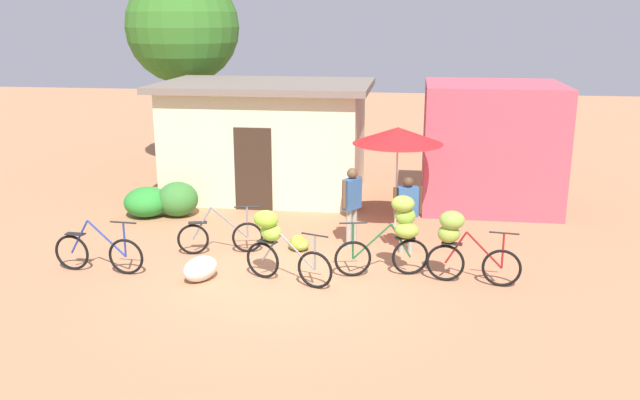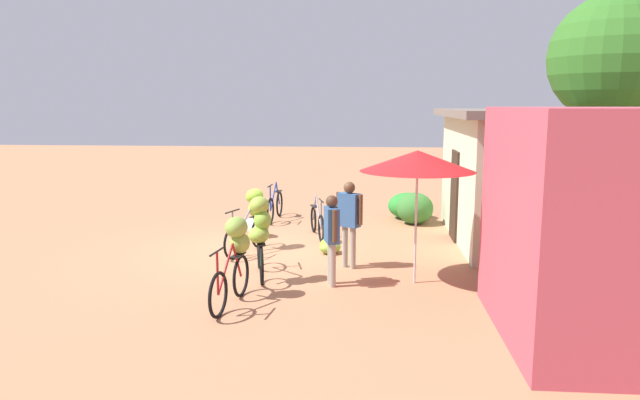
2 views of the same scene
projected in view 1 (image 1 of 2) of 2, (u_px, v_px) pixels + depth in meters
The scene contains 16 objects.
ground_plane at pixel (282, 278), 12.01m from camera, with size 60.00×60.00×0.00m, color #B17651.
building_low at pixel (267, 138), 17.29m from camera, with size 5.33×3.55×2.91m.
shop_pink at pixel (490, 145), 16.25m from camera, with size 3.20×2.80×2.99m, color #C34A59.
tree_behind_building at pixel (183, 28), 19.72m from camera, with size 3.32×3.32×5.87m.
hedge_bush_front_left at pixel (147, 202), 15.60m from camera, with size 1.04×1.05×0.69m, color #2B8A30.
hedge_bush_front_right at pixel (178, 199), 15.62m from camera, with size 0.94×0.93×0.80m, color #377731.
market_umbrella at pixel (398, 136), 14.13m from camera, with size 1.92×1.92×2.27m.
bicycle_leftmost at pixel (99, 253), 12.19m from camera, with size 1.75×0.19×1.00m.
bicycle_near_pile at pixel (221, 237), 13.16m from camera, with size 1.64×0.47×0.96m.
bicycle_center_loaded at pixel (275, 239), 11.69m from camera, with size 1.64×0.70×1.28m.
bicycle_by_shop at pixel (398, 229), 11.91m from camera, with size 1.68×0.53×1.49m.
bicycle_rightmost at pixel (459, 240), 11.61m from camera, with size 1.63×0.39×1.31m.
banana_pile_on_ground at pixel (298, 243), 13.38m from camera, with size 0.61×0.60×0.32m.
produce_sack at pixel (200, 269), 11.84m from camera, with size 0.70×0.44×0.44m, color silver.
person_vendor at pixel (352, 199), 13.43m from camera, with size 0.38×0.50×1.62m.
person_bystander at pixel (407, 207), 13.06m from camera, with size 0.56×0.29×1.54m.
Camera 1 is at (2.23, -11.00, 4.55)m, focal length 37.63 mm.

